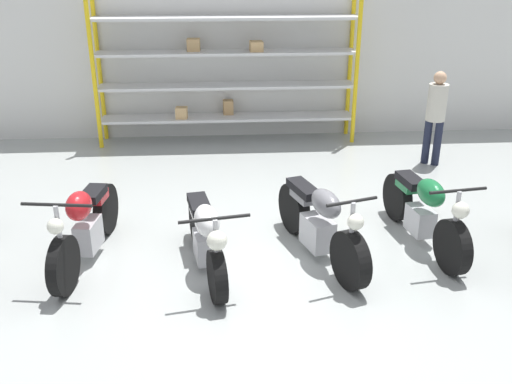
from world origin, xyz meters
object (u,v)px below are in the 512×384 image
object	(u,v)px
motorcycle_red	(85,226)
motorcycle_grey	(320,223)
shelving_rack	(226,70)
person_browsing	(436,111)
motorcycle_white	(206,236)
motorcycle_green	(424,211)

from	to	relation	value
motorcycle_red	motorcycle_grey	distance (m)	2.76
shelving_rack	person_browsing	bearing A→B (deg)	-24.26
motorcycle_white	person_browsing	bearing A→B (deg)	120.43
shelving_rack	person_browsing	size ratio (longest dim) A/B	3.03
motorcycle_green	motorcycle_red	bearing A→B (deg)	-96.38
motorcycle_white	motorcycle_green	bearing A→B (deg)	89.15
motorcycle_grey	person_browsing	bearing A→B (deg)	123.67
motorcycle_red	motorcycle_white	distance (m)	1.45
shelving_rack	person_browsing	world-z (taller)	shelving_rack
motorcycle_white	person_browsing	xyz separation A→B (m)	(3.82, 3.30, 0.51)
motorcycle_white	person_browsing	size ratio (longest dim) A/B	1.20
motorcycle_red	motorcycle_green	size ratio (longest dim) A/B	1.01
motorcycle_red	motorcycle_grey	xyz separation A→B (m)	(2.76, -0.10, -0.01)
motorcycle_white	motorcycle_green	distance (m)	2.73
motorcycle_red	motorcycle_white	bearing A→B (deg)	85.32
shelving_rack	motorcycle_green	xyz separation A→B (m)	(2.35, -4.42, -0.92)
motorcycle_green	motorcycle_grey	bearing A→B (deg)	-88.26
motorcycle_red	motorcycle_green	world-z (taller)	motorcycle_red
person_browsing	motorcycle_white	bearing A→B (deg)	-14.63
shelving_rack	motorcycle_grey	size ratio (longest dim) A/B	2.36
motorcycle_white	shelving_rack	bearing A→B (deg)	165.63
motorcycle_grey	motorcycle_green	bearing A→B (deg)	82.42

